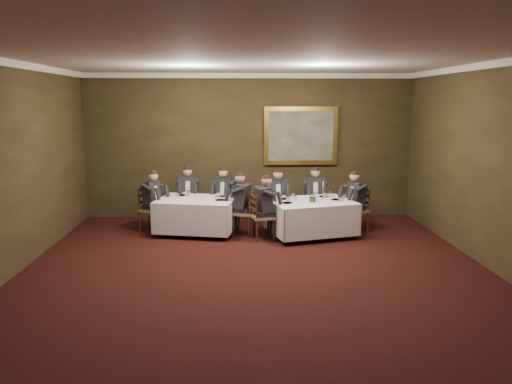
{
  "coord_description": "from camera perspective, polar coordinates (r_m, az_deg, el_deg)",
  "views": [
    {
      "loc": [
        -0.33,
        -7.22,
        2.85
      ],
      "look_at": [
        0.05,
        2.05,
        1.15
      ],
      "focal_mm": 35.0,
      "sensor_mm": 36.0,
      "label": 1
    }
  ],
  "objects": [
    {
      "name": "diner_main_endleft",
      "position": [
        10.3,
        0.77,
        -2.74
      ],
      "size": [
        0.57,
        0.51,
        1.35
      ],
      "rotation": [
        0.0,
        0.0,
        -1.32
      ],
      "color": "black",
      "rests_on": "chair_main_endleft"
    },
    {
      "name": "crown_molding",
      "position": [
        7.25,
        0.29,
        15.06
      ],
      "size": [
        8.0,
        10.0,
        0.12
      ],
      "color": "white",
      "rests_on": "back_wall"
    },
    {
      "name": "chair_main_endleft",
      "position": [
        10.35,
        0.7,
        -3.97
      ],
      "size": [
        0.52,
        0.53,
        1.0
      ],
      "rotation": [
        0.0,
        0.0,
        -1.32
      ],
      "color": "olive",
      "rests_on": "ground"
    },
    {
      "name": "chair_sec_endright",
      "position": [
        10.71,
        -1.35,
        -3.48
      ],
      "size": [
        0.54,
        0.55,
        1.0
      ],
      "rotation": [
        0.0,
        0.0,
        1.25
      ],
      "color": "olive",
      "rests_on": "ground"
    },
    {
      "name": "diner_main_endright",
      "position": [
        11.14,
        11.4,
        -1.94
      ],
      "size": [
        0.6,
        0.56,
        1.35
      ],
      "rotation": [
        0.0,
        0.0,
        1.98
      ],
      "color": "black",
      "rests_on": "chair_main_endright"
    },
    {
      "name": "chair_main_backright",
      "position": [
        11.7,
        6.65,
        -2.36
      ],
      "size": [
        0.44,
        0.42,
        1.0
      ],
      "rotation": [
        0.0,
        0.0,
        3.14
      ],
      "color": "olive",
      "rests_on": "ground"
    },
    {
      "name": "table_second",
      "position": [
        10.91,
        -6.76,
        -2.4
      ],
      "size": [
        1.88,
        1.57,
        0.67
      ],
      "rotation": [
        0.0,
        0.0,
        -0.2
      ],
      "color": "black",
      "rests_on": "ground"
    },
    {
      "name": "candlestick",
      "position": [
        10.7,
        7.65,
        -0.12
      ],
      "size": [
        0.06,
        0.06,
        0.42
      ],
      "color": "gold",
      "rests_on": "table_main"
    },
    {
      "name": "painting",
      "position": [
        12.29,
        5.14,
        6.4
      ],
      "size": [
        1.8,
        0.09,
        1.41
      ],
      "color": "gold",
      "rests_on": "back_wall"
    },
    {
      "name": "ceiling",
      "position": [
        7.26,
        0.29,
        15.53
      ],
      "size": [
        8.0,
        10.0,
        0.1
      ],
      "primitive_type": "cube",
      "color": "silver",
      "rests_on": "back_wall"
    },
    {
      "name": "chair_sec_backleft",
      "position": [
        11.87,
        -7.69,
        -2.2
      ],
      "size": [
        0.46,
        0.44,
        1.0
      ],
      "rotation": [
        0.0,
        0.0,
        3.19
      ],
      "color": "olive",
      "rests_on": "ground"
    },
    {
      "name": "chair_main_backleft",
      "position": [
        11.36,
        2.36,
        -2.68
      ],
      "size": [
        0.5,
        0.48,
        1.0
      ],
      "rotation": [
        0.0,
        0.0,
        3.29
      ],
      "color": "olive",
      "rests_on": "ground"
    },
    {
      "name": "place_setting_table_second",
      "position": [
        11.32,
        -8.21,
        -0.18
      ],
      "size": [
        0.33,
        0.31,
        0.14
      ],
      "color": "white",
      "rests_on": "table_second"
    },
    {
      "name": "diner_main_backleft",
      "position": [
        11.3,
        2.38,
        -1.56
      ],
      "size": [
        0.47,
        0.53,
        1.35
      ],
      "rotation": [
        0.0,
        0.0,
        3.29
      ],
      "color": "black",
      "rests_on": "chair_main_backleft"
    },
    {
      "name": "back_wall",
      "position": [
        12.27,
        -0.79,
        5.24
      ],
      "size": [
        8.0,
        0.1,
        3.5
      ],
      "primitive_type": "cube",
      "color": "#2D2816",
      "rests_on": "ground"
    },
    {
      "name": "diner_main_backright",
      "position": [
        11.64,
        6.68,
        -1.28
      ],
      "size": [
        0.42,
        0.48,
        1.35
      ],
      "rotation": [
        0.0,
        0.0,
        3.14
      ],
      "color": "black",
      "rests_on": "chair_main_backright"
    },
    {
      "name": "table_main",
      "position": [
        10.69,
        6.29,
        -2.66
      ],
      "size": [
        2.0,
        1.71,
        0.67
      ],
      "rotation": [
        0.0,
        0.0,
        0.26
      ],
      "color": "black",
      "rests_on": "ground"
    },
    {
      "name": "diner_sec_backright",
      "position": [
        11.58,
        -3.52,
        -1.28
      ],
      "size": [
        0.57,
        0.61,
        1.35
      ],
      "rotation": [
        0.0,
        0.0,
        2.69
      ],
      "color": "black",
      "rests_on": "chair_sec_backright"
    },
    {
      "name": "front_wall",
      "position": [
        2.5,
        5.69,
        -15.76
      ],
      "size": [
        8.0,
        0.1,
        3.5
      ],
      "primitive_type": "cube",
      "color": "#2D2816",
      "rests_on": "ground"
    },
    {
      "name": "chair_sec_backright",
      "position": [
        11.64,
        -3.48,
        -2.37
      ],
      "size": [
        0.58,
        0.57,
        1.0
      ],
      "rotation": [
        0.0,
        0.0,
        2.69
      ],
      "color": "olive",
      "rests_on": "ground"
    },
    {
      "name": "diner_sec_endright",
      "position": [
        10.66,
        -1.41,
        -2.28
      ],
      "size": [
        0.58,
        0.53,
        1.35
      ],
      "rotation": [
        0.0,
        0.0,
        1.25
      ],
      "color": "black",
      "rests_on": "chair_sec_endright"
    },
    {
      "name": "chair_main_endright",
      "position": [
        11.2,
        11.4,
        -3.08
      ],
      "size": [
        0.56,
        0.57,
        1.0
      ],
      "rotation": [
        0.0,
        0.0,
        1.98
      ],
      "color": "olive",
      "rests_on": "ground"
    },
    {
      "name": "centerpiece",
      "position": [
        10.49,
        6.54,
        -0.43
      ],
      "size": [
        0.29,
        0.28,
        0.26
      ],
      "primitive_type": "imported",
      "rotation": [
        0.0,
        0.0,
        -0.4
      ],
      "color": "#2D5926",
      "rests_on": "table_main"
    },
    {
      "name": "ground",
      "position": [
        7.77,
        0.26,
        -11.14
      ],
      "size": [
        10.0,
        10.0,
        0.0
      ],
      "primitive_type": "plane",
      "color": "black",
      "rests_on": "ground"
    },
    {
      "name": "place_setting_table_main",
      "position": [
        10.8,
        3.57,
        -0.6
      ],
      "size": [
        0.33,
        0.31,
        0.14
      ],
      "color": "white",
      "rests_on": "table_main"
    },
    {
      "name": "chair_sec_endleft",
      "position": [
        11.28,
        -11.87,
        -2.99
      ],
      "size": [
        0.57,
        0.58,
        1.0
      ],
      "rotation": [
        0.0,
        0.0,
        -2.02
      ],
      "color": "olive",
      "rests_on": "ground"
    },
    {
      "name": "diner_sec_endleft",
      "position": [
        11.22,
        -11.86,
        -1.86
      ],
      "size": [
        0.61,
        0.57,
        1.35
      ],
      "rotation": [
        0.0,
        0.0,
        -2.02
      ],
      "color": "black",
      "rests_on": "chair_sec_endleft"
    },
    {
      "name": "diner_sec_backleft",
      "position": [
        11.81,
        -7.72,
        -1.13
      ],
      "size": [
        0.43,
        0.5,
        1.35
      ],
      "rotation": [
        0.0,
        0.0,
        3.19
      ],
      "color": "black",
      "rests_on": "chair_sec_backleft"
    }
  ]
}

